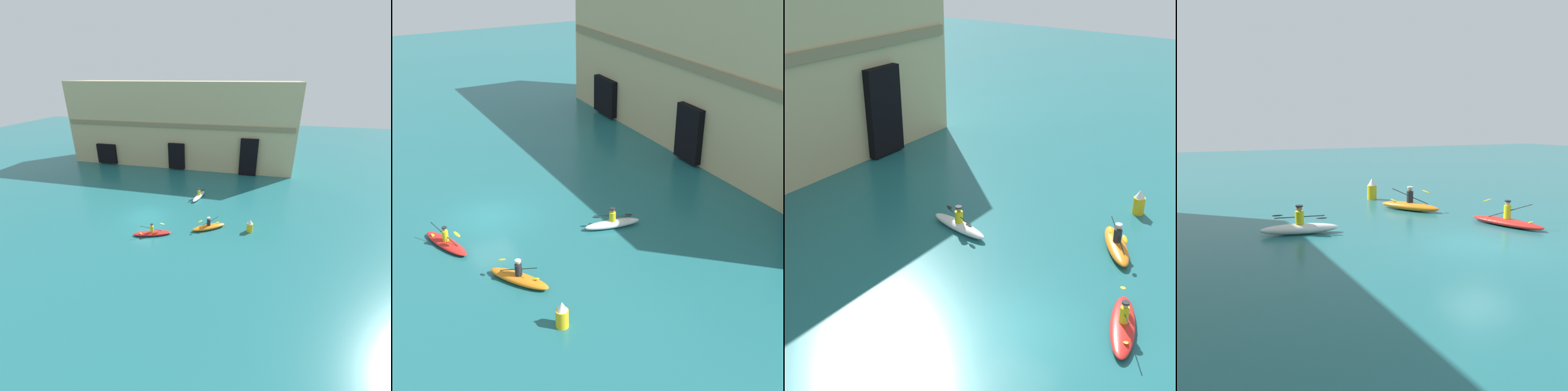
% 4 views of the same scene
% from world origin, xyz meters
% --- Properties ---
extents(ground_plane, '(120.00, 120.00, 0.00)m').
position_xyz_m(ground_plane, '(0.00, 0.00, 0.00)').
color(ground_plane, '#1E6066').
extents(kayak_white, '(1.21, 3.20, 1.18)m').
position_xyz_m(kayak_white, '(4.23, 5.56, 0.27)').
color(kayak_white, white).
rests_on(kayak_white, ground).
extents(kayak_red, '(3.43, 1.90, 1.13)m').
position_xyz_m(kayak_red, '(1.90, -3.00, 0.20)').
color(kayak_red, red).
rests_on(kayak_red, ground).
extents(kayak_orange, '(3.14, 2.44, 1.22)m').
position_xyz_m(kayak_orange, '(6.64, -0.84, 0.25)').
color(kayak_orange, orange).
rests_on(kayak_orange, ground).
extents(marker_buoy, '(0.55, 0.55, 1.24)m').
position_xyz_m(marker_buoy, '(10.36, -0.40, 0.58)').
color(marker_buoy, yellow).
rests_on(marker_buoy, ground).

